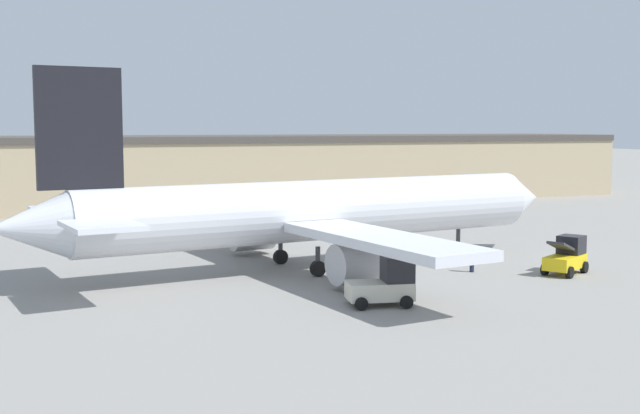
# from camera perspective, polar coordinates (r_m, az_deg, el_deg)

# --- Properties ---
(ground_plane) EXTENTS (400.00, 400.00, 0.00)m
(ground_plane) POSITION_cam_1_polar(r_m,az_deg,el_deg) (48.70, 0.00, -4.35)
(ground_plane) COLOR gray
(terminal_building) EXTENTS (95.56, 17.34, 7.48)m
(terminal_building) POSITION_cam_1_polar(r_m,az_deg,el_deg) (90.79, -7.05, 2.70)
(terminal_building) COLOR tan
(terminal_building) RESTS_ON ground_plane
(airplane) EXTENTS (36.67, 31.32, 11.55)m
(airplane) POSITION_cam_1_polar(r_m,az_deg,el_deg) (47.74, -1.00, -0.36)
(airplane) COLOR silver
(airplane) RESTS_ON ground_plane
(ground_crew_worker) EXTENTS (0.36, 0.36, 1.64)m
(ground_crew_worker) POSITION_cam_1_polar(r_m,az_deg,el_deg) (48.02, 10.76, -3.53)
(ground_crew_worker) COLOR #1E2338
(ground_crew_worker) RESTS_ON ground_plane
(baggage_tug) EXTENTS (3.39, 2.49, 2.36)m
(baggage_tug) POSITION_cam_1_polar(r_m,az_deg,el_deg) (38.62, 4.68, -5.45)
(baggage_tug) COLOR beige
(baggage_tug) RESTS_ON ground_plane
(belt_loader_truck) EXTENTS (3.42, 2.91, 2.16)m
(belt_loader_truck) POSITION_cam_1_polar(r_m,az_deg,el_deg) (48.86, 17.14, -3.36)
(belt_loader_truck) COLOR yellow
(belt_loader_truck) RESTS_ON ground_plane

